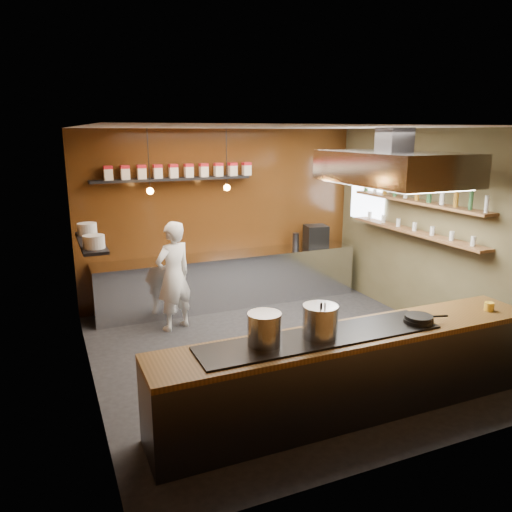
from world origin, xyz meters
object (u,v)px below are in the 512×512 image
extractor_hood (393,167)px  espresso_machine (316,236)px  chef (174,276)px  stockpot_large (264,329)px  stockpot_small (320,321)px

extractor_hood → espresso_machine: size_ratio=5.16×
chef → stockpot_large: bearing=70.1°
espresso_machine → stockpot_large: bearing=-115.7°
stockpot_small → stockpot_large: bearing=175.4°
extractor_hood → stockpot_large: size_ratio=6.04×
stockpot_large → chef: chef is taller
stockpot_small → chef: size_ratio=0.21×
extractor_hood → espresso_machine: (0.38, 2.54, -1.41)m
stockpot_small → chef: (-0.74, 3.06, -0.27)m
chef → extractor_hood: bearing=120.4°
stockpot_large → extractor_hood: bearing=26.7°
stockpot_small → espresso_machine: bearing=60.7°
stockpot_large → stockpot_small: 0.59m
espresso_machine → chef: 2.93m
stockpot_large → espresso_machine: 4.58m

